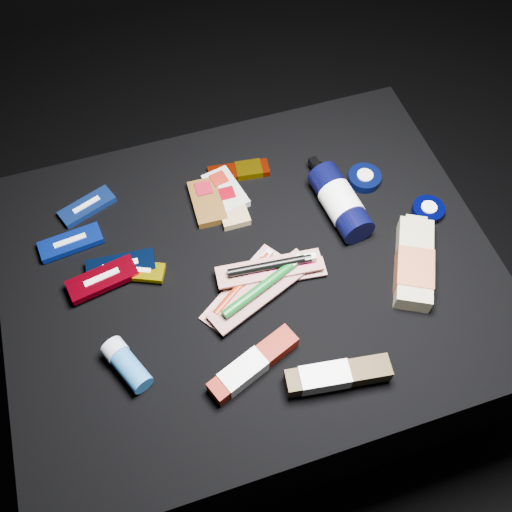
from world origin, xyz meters
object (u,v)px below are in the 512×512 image
object	(u,v)px
lotion_bottle	(340,202)
toothpaste_carton_red	(250,367)
deodorant_stick	(127,364)
bodywash_bottle	(414,265)

from	to	relation	value
lotion_bottle	toothpaste_carton_red	bearing A→B (deg)	-140.95
lotion_bottle	deodorant_stick	bearing A→B (deg)	-162.47
lotion_bottle	toothpaste_carton_red	distance (m)	0.40
lotion_bottle	toothpaste_carton_red	xyz separation A→B (m)	(-0.29, -0.28, -0.02)
deodorant_stick	bodywash_bottle	bearing A→B (deg)	-21.07
bodywash_bottle	deodorant_stick	bearing A→B (deg)	-149.59
deodorant_stick	toothpaste_carton_red	bearing A→B (deg)	-42.85
toothpaste_carton_red	deodorant_stick	bearing A→B (deg)	139.70
bodywash_bottle	toothpaste_carton_red	distance (m)	0.39
lotion_bottle	deodorant_stick	world-z (taller)	lotion_bottle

